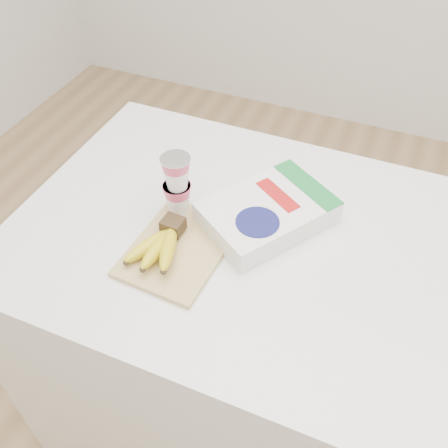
{
  "coord_description": "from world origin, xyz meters",
  "views": [
    {
      "loc": [
        0.22,
        -0.77,
        1.75
      ],
      "look_at": [
        -0.1,
        -0.03,
        0.95
      ],
      "focal_mm": 40.0,
      "sensor_mm": 36.0,
      "label": 1
    }
  ],
  "objects_px": {
    "cutting_board": "(179,248)",
    "yogurt_stack": "(177,184)",
    "bananas": "(160,244)",
    "table": "(257,344)",
    "cereal_box": "(267,213)"
  },
  "relations": [
    {
      "from": "cereal_box",
      "to": "yogurt_stack",
      "type": "bearing_deg",
      "value": -130.82
    },
    {
      "from": "table",
      "to": "yogurt_stack",
      "type": "distance_m",
      "value": 0.6
    },
    {
      "from": "bananas",
      "to": "table",
      "type": "bearing_deg",
      "value": 34.05
    },
    {
      "from": "bananas",
      "to": "yogurt_stack",
      "type": "xyz_separation_m",
      "value": [
        -0.02,
        0.13,
        0.06
      ]
    },
    {
      "from": "table",
      "to": "cereal_box",
      "type": "distance_m",
      "value": 0.49
    },
    {
      "from": "table",
      "to": "cereal_box",
      "type": "bearing_deg",
      "value": 109.49
    },
    {
      "from": "table",
      "to": "cutting_board",
      "type": "relative_size",
      "value": 4.44
    },
    {
      "from": "yogurt_stack",
      "to": "cutting_board",
      "type": "bearing_deg",
      "value": -63.87
    },
    {
      "from": "table",
      "to": "cutting_board",
      "type": "bearing_deg",
      "value": -147.57
    },
    {
      "from": "bananas",
      "to": "cereal_box",
      "type": "xyz_separation_m",
      "value": [
        0.18,
        0.19,
        -0.0
      ]
    },
    {
      "from": "table",
      "to": "bananas",
      "type": "bearing_deg",
      "value": -145.95
    },
    {
      "from": "cutting_board",
      "to": "yogurt_stack",
      "type": "relative_size",
      "value": 1.68
    },
    {
      "from": "cutting_board",
      "to": "bananas",
      "type": "distance_m",
      "value": 0.05
    },
    {
      "from": "bananas",
      "to": "yogurt_stack",
      "type": "bearing_deg",
      "value": 98.79
    },
    {
      "from": "cereal_box",
      "to": "cutting_board",
      "type": "bearing_deg",
      "value": -100.12
    }
  ]
}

